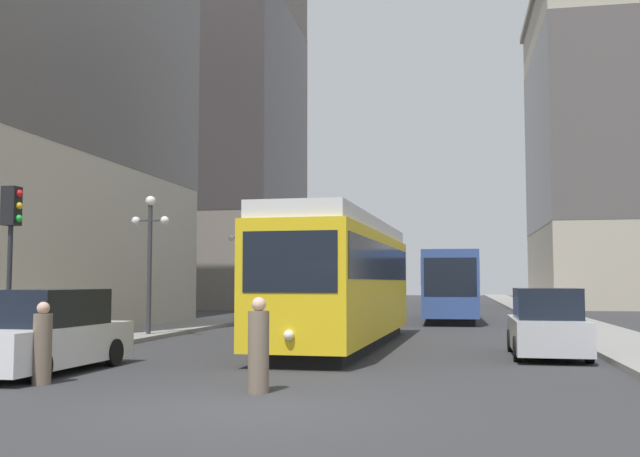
# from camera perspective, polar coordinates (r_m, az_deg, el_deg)

# --- Properties ---
(ground_plane) EXTENTS (200.00, 200.00, 0.00)m
(ground_plane) POSITION_cam_1_polar(r_m,az_deg,el_deg) (11.74, -6.05, -13.90)
(ground_plane) COLOR #303033
(sidewalk_left) EXTENTS (2.91, 120.00, 0.15)m
(sidewalk_left) POSITION_cam_1_polar(r_m,az_deg,el_deg) (52.44, -2.14, -6.28)
(sidewalk_left) COLOR gray
(sidewalk_left) RESTS_ON ground
(sidewalk_right) EXTENTS (2.91, 120.00, 0.15)m
(sidewalk_right) POSITION_cam_1_polar(r_m,az_deg,el_deg) (51.37, 16.46, -6.16)
(sidewalk_right) COLOR gray
(sidewalk_right) RESTS_ON ground
(streetcar) EXTENTS (3.03, 12.96, 3.89)m
(streetcar) POSITION_cam_1_polar(r_m,az_deg,el_deg) (22.65, 1.79, -3.90)
(streetcar) COLOR black
(streetcar) RESTS_ON ground
(transit_bus) EXTENTS (2.85, 11.47, 3.45)m
(transit_bus) POSITION_cam_1_polar(r_m,az_deg,el_deg) (38.51, 10.03, -4.19)
(transit_bus) COLOR black
(transit_bus) RESTS_ON ground
(parked_car_left_near) EXTENTS (1.98, 4.85, 1.82)m
(parked_car_left_near) POSITION_cam_1_polar(r_m,az_deg,el_deg) (17.30, -20.57, -7.71)
(parked_car_left_near) COLOR black
(parked_car_left_near) RESTS_ON ground
(parked_car_left_mid) EXTENTS (1.98, 4.64, 1.82)m
(parked_car_left_mid) POSITION_cam_1_polar(r_m,az_deg,el_deg) (41.33, -1.74, -5.78)
(parked_car_left_mid) COLOR black
(parked_car_left_mid) RESTS_ON ground
(parked_car_right_far) EXTENTS (1.93, 4.36, 1.82)m
(parked_car_right_far) POSITION_cam_1_polar(r_m,az_deg,el_deg) (20.42, 17.28, -7.21)
(parked_car_right_far) COLOR black
(parked_car_right_far) RESTS_ON ground
(pedestrian_crossing_near) EXTENTS (0.36, 0.36, 1.60)m
(pedestrian_crossing_near) POSITION_cam_1_polar(r_m,az_deg,el_deg) (15.34, -20.86, -8.56)
(pedestrian_crossing_near) COLOR #6B5B4C
(pedestrian_crossing_near) RESTS_ON ground
(pedestrian_crossing_far) EXTENTS (0.38, 0.38, 1.71)m
(pedestrian_crossing_far) POSITION_cam_1_polar(r_m,az_deg,el_deg) (13.33, -4.83, -9.29)
(pedestrian_crossing_far) COLOR #6B5B4C
(pedestrian_crossing_far) RESTS_ON ground
(traffic_light_near_left) EXTENTS (0.47, 0.36, 4.15)m
(traffic_light_near_left) POSITION_cam_1_polar(r_m,az_deg,el_deg) (19.15, -22.95, 0.21)
(traffic_light_near_left) COLOR #232328
(traffic_light_near_left) RESTS_ON sidewalk_left
(lamp_post_left_near) EXTENTS (1.41, 0.36, 4.92)m
(lamp_post_left_near) POSITION_cam_1_polar(r_m,az_deg,el_deg) (26.77, -13.14, -1.01)
(lamp_post_left_near) COLOR #333338
(lamp_post_left_near) RESTS_ON sidewalk_left
(lamp_post_left_far) EXTENTS (1.41, 0.36, 4.99)m
(lamp_post_left_far) POSITION_cam_1_polar(r_m,az_deg,el_deg) (37.29, -6.15, -1.91)
(lamp_post_left_far) COLOR #333338
(lamp_post_left_far) RESTS_ON sidewalk_left
(building_left_corner) EXTENTS (11.57, 15.34, 28.48)m
(building_left_corner) POSITION_cam_1_polar(r_m,az_deg,el_deg) (60.02, -7.66, 8.05)
(building_left_corner) COLOR slate
(building_left_corner) RESTS_ON ground
(building_right_corner) EXTENTS (15.57, 19.69, 25.70)m
(building_right_corner) POSITION_cam_1_polar(r_m,az_deg,el_deg) (64.92, 23.14, 6.12)
(building_right_corner) COLOR #B2A893
(building_right_corner) RESTS_ON ground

